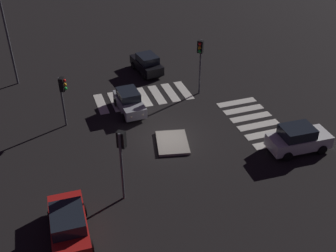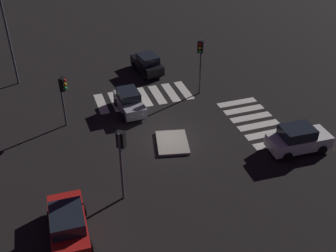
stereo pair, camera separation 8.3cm
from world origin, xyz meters
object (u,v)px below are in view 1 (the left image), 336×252
at_px(car_red, 69,224).
at_px(car_white, 298,139).
at_px(traffic_light_north, 63,90).
at_px(traffic_light_west, 122,149).
at_px(traffic_light_east, 200,54).
at_px(car_black, 147,64).
at_px(traffic_island, 172,143).
at_px(car_silver, 129,102).
at_px(street_lamp, 4,22).

height_order(car_red, car_white, car_red).
bearing_deg(traffic_light_north, traffic_light_west, -44.66).
height_order(traffic_light_east, traffic_light_north, traffic_light_east).
relative_size(car_black, traffic_light_north, 1.06).
xyz_separation_m(traffic_light_east, traffic_light_north, (-1.30, 10.64, -0.59)).
distance_m(traffic_island, traffic_light_west, 6.65).
bearing_deg(traffic_light_east, car_white, 59.75).
distance_m(car_black, traffic_light_north, 10.42).
height_order(car_white, car_silver, car_white).
xyz_separation_m(traffic_island, traffic_light_north, (4.55, 6.33, 2.79)).
height_order(car_red, traffic_light_west, traffic_light_west).
height_order(traffic_island, street_lamp, street_lamp).
xyz_separation_m(traffic_island, car_silver, (5.10, 1.64, 0.71)).
distance_m(car_red, car_black, 19.35).
distance_m(traffic_light_east, traffic_light_west, 13.01).
bearing_deg(traffic_island, street_lamp, 37.20).
relative_size(car_white, traffic_light_north, 1.10).
xyz_separation_m(car_silver, traffic_light_east, (0.76, -5.95, 2.68)).
distance_m(car_red, car_white, 15.33).
bearing_deg(car_black, car_white, -165.33).
bearing_deg(car_black, car_silver, 144.40).
distance_m(car_white, traffic_light_west, 12.03).
height_order(car_silver, street_lamp, street_lamp).
height_order(car_white, traffic_light_west, traffic_light_west).
distance_m(car_white, traffic_light_east, 10.02).
bearing_deg(car_black, traffic_island, 164.27).
bearing_deg(traffic_light_north, traffic_island, -4.23).
xyz_separation_m(car_red, traffic_light_west, (2.02, -3.34, 2.45)).
distance_m(car_silver, traffic_light_north, 5.16).
distance_m(car_black, traffic_light_west, 16.33).
height_order(car_black, traffic_light_west, traffic_light_west).
bearing_deg(traffic_island, traffic_light_west, 133.13).
relative_size(traffic_light_east, traffic_light_west, 1.04).
bearing_deg(traffic_light_west, street_lamp, 59.48).
height_order(car_white, traffic_light_north, traffic_light_north).
height_order(traffic_island, car_white, car_white).
relative_size(traffic_light_west, traffic_light_north, 1.16).
distance_m(traffic_light_east, traffic_light_north, 10.74).
height_order(car_white, traffic_light_east, traffic_light_east).
bearing_deg(traffic_light_west, car_black, 20.90).
distance_m(car_red, car_silver, 12.57).
relative_size(car_red, street_lamp, 0.54).
bearing_deg(traffic_light_north, car_silver, 38.14).
bearing_deg(car_red, street_lamp, 7.80).
relative_size(car_silver, traffic_light_west, 0.86).
height_order(traffic_island, car_black, car_black).
bearing_deg(traffic_light_east, traffic_island, 4.02).
xyz_separation_m(traffic_island, car_black, (11.11, -1.50, 0.74)).
xyz_separation_m(traffic_light_west, traffic_light_north, (8.52, 2.10, -0.46)).
bearing_deg(traffic_light_east, car_black, -111.53).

